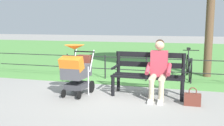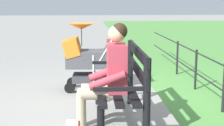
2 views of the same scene
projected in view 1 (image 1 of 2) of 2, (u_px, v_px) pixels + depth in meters
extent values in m
plane|color=gray|center=(111.00, 93.00, 5.97)|extent=(60.00, 60.00, 0.00)
cube|color=#518E42|center=(154.00, 53.00, 14.35)|extent=(40.00, 16.00, 0.01)
cube|color=black|center=(149.00, 75.00, 5.85)|extent=(1.60, 0.12, 0.04)
cube|color=black|center=(148.00, 76.00, 5.68)|extent=(1.60, 0.12, 0.04)
cube|color=black|center=(147.00, 78.00, 5.50)|extent=(1.60, 0.12, 0.04)
cube|color=black|center=(150.00, 65.00, 5.91)|extent=(1.60, 0.05, 0.12)
cube|color=black|center=(150.00, 55.00, 5.87)|extent=(1.60, 0.05, 0.12)
cylinder|color=black|center=(182.00, 91.00, 5.31)|extent=(0.08, 0.08, 0.45)
cylinder|color=black|center=(183.00, 75.00, 5.73)|extent=(0.08, 0.08, 0.95)
cube|color=black|center=(183.00, 70.00, 5.44)|extent=(0.06, 0.56, 0.04)
cylinder|color=black|center=(113.00, 86.00, 5.73)|extent=(0.08, 0.08, 0.45)
cylinder|color=black|center=(118.00, 71.00, 6.15)|extent=(0.08, 0.08, 0.95)
cube|color=black|center=(115.00, 67.00, 5.86)|extent=(0.06, 0.56, 0.04)
cylinder|color=tan|center=(162.00, 78.00, 5.37)|extent=(0.14, 0.40, 0.14)
cylinder|color=tan|center=(153.00, 78.00, 5.43)|extent=(0.14, 0.40, 0.14)
cylinder|color=tan|center=(161.00, 92.00, 5.22)|extent=(0.11, 0.11, 0.47)
cylinder|color=tan|center=(151.00, 91.00, 5.27)|extent=(0.11, 0.11, 0.47)
cube|color=silver|center=(161.00, 102.00, 5.17)|extent=(0.10, 0.22, 0.07)
cube|color=silver|center=(151.00, 101.00, 5.23)|extent=(0.10, 0.22, 0.07)
cube|color=#B23847|center=(159.00, 63.00, 5.57)|extent=(0.36, 0.22, 0.56)
cylinder|color=#B23847|center=(169.00, 69.00, 5.41)|extent=(0.09, 0.43, 0.23)
cylinder|color=#B23847|center=(148.00, 68.00, 5.53)|extent=(0.09, 0.43, 0.23)
sphere|color=tan|center=(160.00, 45.00, 5.51)|extent=(0.20, 0.20, 0.20)
sphere|color=black|center=(160.00, 44.00, 5.53)|extent=(0.19, 0.19, 0.19)
cylinder|color=black|center=(92.00, 87.00, 6.03)|extent=(0.04, 0.28, 0.28)
cylinder|color=black|center=(74.00, 85.00, 6.17)|extent=(0.04, 0.28, 0.28)
cylinder|color=black|center=(79.00, 95.00, 5.49)|extent=(0.04, 0.18, 0.18)
cylinder|color=black|center=(63.00, 94.00, 5.60)|extent=(0.04, 0.18, 0.18)
cube|color=#38383D|center=(77.00, 85.00, 5.81)|extent=(0.44, 0.54, 0.12)
cylinder|color=silver|center=(88.00, 81.00, 5.81)|extent=(0.03, 0.03, 0.65)
cylinder|color=silver|center=(70.00, 79.00, 5.96)|extent=(0.03, 0.03, 0.65)
cube|color=#47474C|center=(77.00, 71.00, 5.74)|extent=(0.49, 0.70, 0.28)
cube|color=orange|center=(71.00, 64.00, 5.48)|extent=(0.49, 0.33, 0.33)
cylinder|color=black|center=(84.00, 52.00, 6.09)|extent=(0.52, 0.06, 0.03)
cylinder|color=silver|center=(92.00, 61.00, 5.95)|extent=(0.04, 0.30, 0.49)
cylinder|color=silver|center=(74.00, 60.00, 6.10)|extent=(0.04, 0.30, 0.49)
cone|color=orange|center=(74.00, 47.00, 5.58)|extent=(0.46, 0.46, 0.10)
cylinder|color=black|center=(75.00, 55.00, 5.61)|extent=(0.01, 0.01, 0.30)
cube|color=brown|center=(84.00, 61.00, 6.11)|extent=(0.33, 0.18, 0.28)
cube|color=brown|center=(192.00, 100.00, 5.06)|extent=(0.32, 0.14, 0.24)
torus|color=brown|center=(193.00, 91.00, 5.04)|extent=(0.16, 0.02, 0.16)
cylinder|color=black|center=(191.00, 71.00, 6.88)|extent=(0.04, 0.04, 0.70)
cylinder|color=black|center=(146.00, 69.00, 7.20)|extent=(0.04, 0.04, 0.70)
cylinder|color=black|center=(105.00, 67.00, 7.53)|extent=(0.04, 0.04, 0.70)
cylinder|color=black|center=(67.00, 65.00, 7.85)|extent=(0.04, 0.04, 0.70)
cylinder|color=black|center=(125.00, 58.00, 7.32)|extent=(8.49, 0.02, 0.02)
cylinder|color=black|center=(125.00, 70.00, 7.37)|extent=(8.49, 0.02, 0.02)
cylinder|color=brown|center=(210.00, 23.00, 7.65)|extent=(0.24, 0.24, 3.24)
torus|color=black|center=(190.00, 70.00, 7.12)|extent=(0.08, 0.66, 0.66)
torus|color=black|center=(187.00, 65.00, 8.09)|extent=(0.08, 0.66, 0.66)
cylinder|color=#232328|center=(189.00, 59.00, 7.57)|extent=(0.10, 0.90, 0.04)
cylinder|color=#232328|center=(189.00, 64.00, 7.50)|extent=(0.08, 0.63, 0.38)
cylinder|color=#232328|center=(188.00, 54.00, 7.89)|extent=(0.03, 0.03, 0.30)
cube|color=black|center=(189.00, 49.00, 7.87)|extent=(0.11, 0.21, 0.06)
cylinder|color=black|center=(191.00, 50.00, 7.09)|extent=(0.44, 0.05, 0.02)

